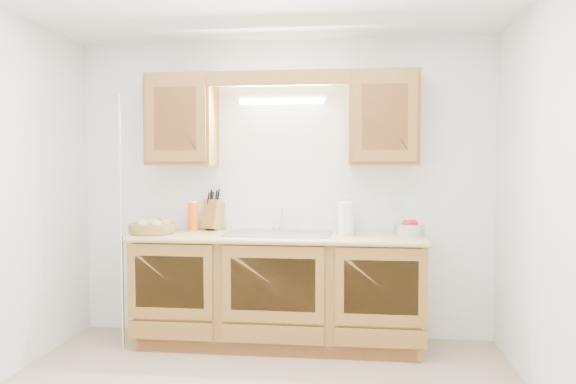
# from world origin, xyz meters

# --- Properties ---
(room) EXTENTS (3.52, 3.50, 2.50)m
(room) POSITION_xyz_m (0.00, 0.00, 1.25)
(room) COLOR tan
(room) RESTS_ON ground
(base_cabinets) EXTENTS (2.20, 0.60, 0.86)m
(base_cabinets) POSITION_xyz_m (0.00, 1.20, 0.44)
(base_cabinets) COLOR #A3702F
(base_cabinets) RESTS_ON ground
(countertop) EXTENTS (2.30, 0.63, 0.04)m
(countertop) POSITION_xyz_m (0.00, 1.19, 0.88)
(countertop) COLOR tan
(countertop) RESTS_ON base_cabinets
(upper_cabinet_left) EXTENTS (0.55, 0.33, 0.75)m
(upper_cabinet_left) POSITION_xyz_m (-0.83, 1.33, 1.83)
(upper_cabinet_left) COLOR #A3702F
(upper_cabinet_left) RESTS_ON room
(upper_cabinet_right) EXTENTS (0.55, 0.33, 0.75)m
(upper_cabinet_right) POSITION_xyz_m (0.83, 1.33, 1.83)
(upper_cabinet_right) COLOR #A3702F
(upper_cabinet_right) RESTS_ON room
(valance) EXTENTS (2.20, 0.05, 0.12)m
(valance) POSITION_xyz_m (0.00, 1.19, 2.14)
(valance) COLOR #A3702F
(valance) RESTS_ON room
(fluorescent_fixture) EXTENTS (0.76, 0.08, 0.08)m
(fluorescent_fixture) POSITION_xyz_m (0.00, 1.42, 2.00)
(fluorescent_fixture) COLOR white
(fluorescent_fixture) RESTS_ON room
(sink) EXTENTS (0.84, 0.46, 0.36)m
(sink) POSITION_xyz_m (0.00, 1.21, 0.83)
(sink) COLOR #9E9EA3
(sink) RESTS_ON countertop
(wire_shelf_pole) EXTENTS (0.03, 0.03, 2.00)m
(wire_shelf_pole) POSITION_xyz_m (-1.20, 0.94, 1.00)
(wire_shelf_pole) COLOR silver
(wire_shelf_pole) RESTS_ON ground
(outlet_plate) EXTENTS (0.08, 0.01, 0.12)m
(outlet_plate) POSITION_xyz_m (0.95, 1.49, 1.15)
(outlet_plate) COLOR white
(outlet_plate) RESTS_ON room
(fruit_basket) EXTENTS (0.40, 0.40, 0.12)m
(fruit_basket) POSITION_xyz_m (-1.03, 1.15, 0.95)
(fruit_basket) COLOR #AB7845
(fruit_basket) RESTS_ON countertop
(knife_block) EXTENTS (0.18, 0.23, 0.36)m
(knife_block) POSITION_xyz_m (-0.59, 1.42, 1.03)
(knife_block) COLOR #A3702F
(knife_block) RESTS_ON countertop
(orange_canister) EXTENTS (0.10, 0.10, 0.25)m
(orange_canister) POSITION_xyz_m (-0.75, 1.35, 1.03)
(orange_canister) COLOR #FF610E
(orange_canister) RESTS_ON countertop
(soap_bottle) EXTENTS (0.10, 0.10, 0.20)m
(soap_bottle) POSITION_xyz_m (0.54, 1.41, 1.00)
(soap_bottle) COLOR blue
(soap_bottle) RESTS_ON countertop
(sponge) EXTENTS (0.13, 0.10, 0.02)m
(sponge) POSITION_xyz_m (-0.54, 1.44, 0.91)
(sponge) COLOR #CC333F
(sponge) RESTS_ON countertop
(paper_towel) EXTENTS (0.15, 0.15, 0.31)m
(paper_towel) POSITION_xyz_m (0.54, 1.21, 1.03)
(paper_towel) COLOR silver
(paper_towel) RESTS_ON countertop
(apple_bowl) EXTENTS (0.29, 0.29, 0.13)m
(apple_bowl) POSITION_xyz_m (1.03, 1.23, 0.95)
(apple_bowl) COLOR silver
(apple_bowl) RESTS_ON countertop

